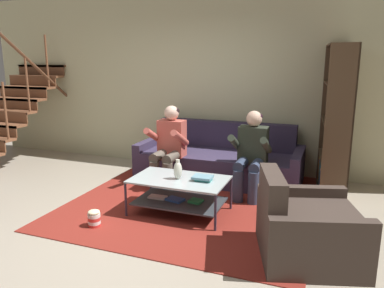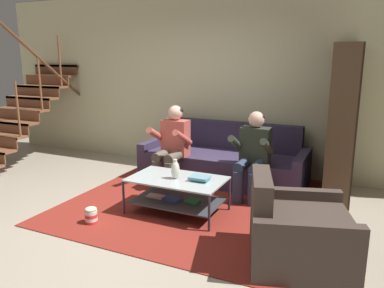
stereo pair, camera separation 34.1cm
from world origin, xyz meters
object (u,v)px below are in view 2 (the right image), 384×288
object	(u,v)px
couch	(224,162)
bookshelf	(343,140)
person_seated_left	(172,143)
person_seated_right	(253,152)
coffee_table	(177,190)
book_stack	(200,178)
vase	(175,170)
popcorn_tub	(91,215)
armchair	(296,233)

from	to	relation	value
couch	bookshelf	distance (m)	1.71
person_seated_left	person_seated_right	distance (m)	1.19
coffee_table	book_stack	size ratio (longest dim) A/B	4.92
couch	bookshelf	bearing A→B (deg)	2.09
coffee_table	vase	xyz separation A→B (m)	(-0.01, -0.02, 0.26)
person_seated_right	book_stack	size ratio (longest dim) A/B	5.03
person_seated_right	vase	world-z (taller)	person_seated_right
couch	person_seated_left	world-z (taller)	person_seated_left
coffee_table	couch	bearing A→B (deg)	87.10
bookshelf	popcorn_tub	xyz separation A→B (m)	(-2.44, -2.18, -0.67)
popcorn_tub	person_seated_right	bearing A→B (deg)	47.96
bookshelf	armchair	distance (m)	2.09
person_seated_left	armchair	bearing A→B (deg)	-34.86
couch	person_seated_right	xyz separation A→B (m)	(0.60, -0.56, 0.35)
person_seated_right	armchair	distance (m)	1.66
couch	popcorn_tub	world-z (taller)	couch
coffee_table	popcorn_tub	xyz separation A→B (m)	(-0.73, -0.68, -0.19)
coffee_table	bookshelf	size ratio (longest dim) A/B	0.56
person_seated_right	book_stack	distance (m)	0.93
person_seated_right	person_seated_left	bearing A→B (deg)	179.93
couch	coffee_table	size ratio (longest dim) A/B	2.19
bookshelf	armchair	size ratio (longest dim) A/B	1.77
coffee_table	book_stack	distance (m)	0.34
couch	person_seated_right	world-z (taller)	person_seated_right
vase	bookshelf	bearing A→B (deg)	41.21
person_seated_left	book_stack	bearing A→B (deg)	-45.93
coffee_table	book_stack	xyz separation A→B (m)	(0.28, 0.04, 0.18)
vase	armchair	xyz separation A→B (m)	(1.49, -0.51, -0.27)
vase	bookshelf	xyz separation A→B (m)	(1.72, 1.51, 0.22)
person_seated_left	bookshelf	size ratio (longest dim) A/B	0.58
couch	book_stack	xyz separation A→B (m)	(0.21, -1.40, 0.18)
popcorn_tub	bookshelf	bearing A→B (deg)	41.69
person_seated_right	popcorn_tub	distance (m)	2.15
person_seated_left	book_stack	size ratio (longest dim) A/B	5.10
coffee_table	book_stack	world-z (taller)	book_stack
armchair	couch	bearing A→B (deg)	125.76
vase	book_stack	bearing A→B (deg)	9.93
vase	couch	bearing A→B (deg)	86.75
person_seated_left	bookshelf	bearing A→B (deg)	15.57
couch	vase	xyz separation A→B (m)	(-0.08, -1.45, 0.26)
couch	person_seated_right	size ratio (longest dim) A/B	2.14
couch	book_stack	bearing A→B (deg)	-81.38
book_stack	bookshelf	world-z (taller)	bookshelf
couch	coffee_table	bearing A→B (deg)	-92.90
vase	book_stack	distance (m)	0.31
coffee_table	popcorn_tub	bearing A→B (deg)	-136.91
popcorn_tub	armchair	bearing A→B (deg)	4.00
coffee_table	vase	distance (m)	0.26
coffee_table	armchair	xyz separation A→B (m)	(1.48, -0.53, -0.01)
person_seated_right	bookshelf	xyz separation A→B (m)	(1.04, 0.62, 0.14)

